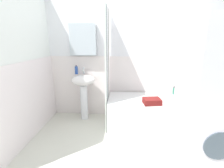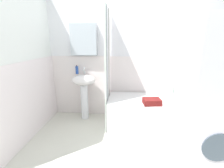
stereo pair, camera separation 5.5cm
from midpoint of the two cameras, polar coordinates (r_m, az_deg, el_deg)
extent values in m
cube|color=silver|center=(2.33, 6.33, -24.97)|extent=(4.80, 5.60, 0.04)
cube|color=white|center=(3.07, 6.04, 9.91)|extent=(3.60, 0.05, 2.40)
cube|color=white|center=(3.15, 5.76, -1.08)|extent=(3.60, 0.02, 1.20)
cube|color=silver|center=(3.05, -10.91, 15.46)|extent=(0.48, 0.12, 0.56)
cube|color=white|center=(2.59, -30.75, 6.89)|extent=(0.05, 1.81, 2.40)
cube|color=white|center=(2.71, -28.44, -5.69)|extent=(0.02, 1.81, 1.20)
cylinder|color=white|center=(3.13, -10.51, -6.47)|extent=(0.14, 0.14, 0.68)
ellipsoid|color=white|center=(2.99, -10.92, 1.35)|extent=(0.44, 0.34, 0.20)
cylinder|color=silver|center=(3.06, -10.57, 4.07)|extent=(0.03, 0.03, 0.05)
cylinder|color=silver|center=(3.00, -10.85, 4.91)|extent=(0.02, 0.10, 0.02)
sphere|color=silver|center=(3.05, -10.65, 5.64)|extent=(0.03, 0.03, 0.03)
cylinder|color=#284A9C|center=(3.07, -13.24, 4.85)|extent=(0.06, 0.06, 0.15)
sphere|color=#2A1F2A|center=(3.05, -13.33, 6.41)|extent=(0.02, 0.02, 0.02)
cube|color=white|center=(2.96, 13.49, -9.69)|extent=(1.55, 0.70, 0.51)
cube|color=white|center=(2.43, -2.91, 3.82)|extent=(0.01, 0.14, 2.00)
cube|color=gray|center=(2.57, -2.55, 4.44)|extent=(0.01, 0.14, 2.00)
cube|color=white|center=(2.71, -2.22, 5.00)|extent=(0.01, 0.14, 2.00)
cube|color=gray|center=(2.84, -1.93, 5.50)|extent=(0.01, 0.14, 2.00)
cube|color=white|center=(2.98, -1.66, 5.96)|extent=(0.01, 0.14, 2.00)
cylinder|color=gold|center=(3.30, 24.58, -2.18)|extent=(0.06, 0.06, 0.13)
cylinder|color=black|center=(3.28, 24.72, -0.89)|extent=(0.04, 0.04, 0.02)
cylinder|color=#CC5368|center=(3.24, 23.11, -1.62)|extent=(0.04, 0.04, 0.21)
cylinder|color=#222C25|center=(3.21, 23.32, 0.36)|extent=(0.03, 0.03, 0.02)
cylinder|color=#207154|center=(3.19, 21.10, -2.39)|extent=(0.06, 0.06, 0.13)
cylinder|color=#2B232D|center=(3.17, 21.23, -1.08)|extent=(0.04, 0.04, 0.02)
cube|color=maroon|center=(2.61, 13.60, -6.04)|extent=(0.29, 0.23, 0.09)
cube|color=white|center=(2.24, 29.38, -14.87)|extent=(0.57, 0.63, 0.86)
cube|color=white|center=(1.99, 32.62, 7.41)|extent=(0.57, 0.63, 0.86)
cylinder|color=#495663|center=(1.98, 33.59, -18.18)|extent=(0.31, 0.01, 0.31)
camera|label=1|loc=(0.03, -90.60, -0.16)|focal=25.37mm
camera|label=2|loc=(0.03, 89.40, 0.16)|focal=25.37mm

